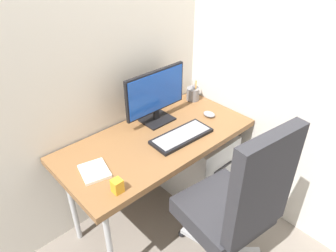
# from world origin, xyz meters

# --- Properties ---
(ground_plane) EXTENTS (8.00, 8.00, 0.00)m
(ground_plane) POSITION_xyz_m (0.00, 0.00, 0.00)
(ground_plane) COLOR slate
(wall_back) EXTENTS (2.71, 0.04, 2.80)m
(wall_back) POSITION_xyz_m (0.00, 0.34, 1.40)
(wall_back) COLOR silver
(wall_back) RESTS_ON ground_plane
(wall_side_right) EXTENTS (0.04, 2.04, 2.80)m
(wall_side_right) POSITION_xyz_m (0.67, -0.21, 1.40)
(wall_side_right) COLOR silver
(wall_side_right) RESTS_ON ground_plane
(desk) EXTENTS (1.28, 0.61, 0.71)m
(desk) POSITION_xyz_m (0.00, 0.00, 0.65)
(desk) COLOR brown
(desk) RESTS_ON ground_plane
(office_chair) EXTENTS (0.57, 0.58, 1.11)m
(office_chair) POSITION_xyz_m (0.03, -0.63, 0.57)
(office_chair) COLOR black
(office_chair) RESTS_ON ground_plane
(filing_cabinet) EXTENTS (0.38, 0.51, 0.56)m
(filing_cabinet) POSITION_xyz_m (0.39, -0.01, 0.28)
(filing_cabinet) COLOR silver
(filing_cabinet) RESTS_ON ground_plane
(monitor) EXTENTS (0.48, 0.17, 0.37)m
(monitor) POSITION_xyz_m (0.14, 0.16, 0.90)
(monitor) COLOR black
(monitor) RESTS_ON desk
(keyboard) EXTENTS (0.42, 0.19, 0.02)m
(keyboard) POSITION_xyz_m (0.12, -0.11, 0.72)
(keyboard) COLOR black
(keyboard) RESTS_ON desk
(mouse) EXTENTS (0.07, 0.09, 0.03)m
(mouse) POSITION_xyz_m (0.45, -0.05, 0.72)
(mouse) COLOR gray
(mouse) RESTS_ON desk
(pen_holder) EXTENTS (0.10, 0.10, 0.18)m
(pen_holder) POSITION_xyz_m (0.54, 0.20, 0.76)
(pen_holder) COLOR slate
(pen_holder) RESTS_ON desk
(notebook) EXTENTS (0.18, 0.20, 0.02)m
(notebook) POSITION_xyz_m (-0.47, -0.02, 0.71)
(notebook) COLOR silver
(notebook) RESTS_ON desk
(desk_clamp_accessory) EXTENTS (0.05, 0.05, 0.08)m
(desk_clamp_accessory) POSITION_xyz_m (-0.46, -0.23, 0.74)
(desk_clamp_accessory) COLOR orange
(desk_clamp_accessory) RESTS_ON desk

